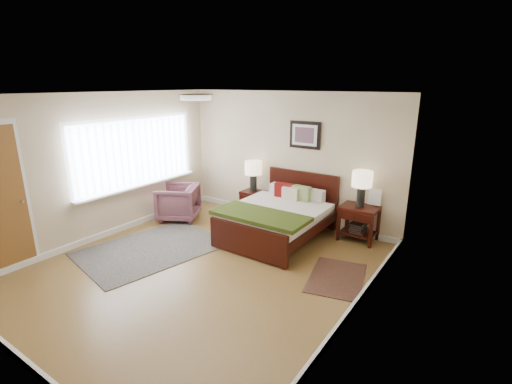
% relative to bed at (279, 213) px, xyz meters
% --- Properties ---
extents(floor, '(5.00, 5.00, 0.00)m').
position_rel_bed_xyz_m(floor, '(-0.35, -1.57, -0.47)').
color(floor, olive).
rests_on(floor, ground).
extents(back_wall, '(4.50, 0.04, 2.50)m').
position_rel_bed_xyz_m(back_wall, '(-0.35, 0.93, 0.78)').
color(back_wall, beige).
rests_on(back_wall, ground).
extents(front_wall, '(4.50, 0.04, 2.50)m').
position_rel_bed_xyz_m(front_wall, '(-0.35, -4.07, 0.78)').
color(front_wall, beige).
rests_on(front_wall, ground).
extents(left_wall, '(0.04, 5.00, 2.50)m').
position_rel_bed_xyz_m(left_wall, '(-2.60, -1.57, 0.78)').
color(left_wall, beige).
rests_on(left_wall, ground).
extents(right_wall, '(0.04, 5.00, 2.50)m').
position_rel_bed_xyz_m(right_wall, '(1.90, -1.57, 0.78)').
color(right_wall, beige).
rests_on(right_wall, ground).
extents(ceiling, '(4.50, 5.00, 0.02)m').
position_rel_bed_xyz_m(ceiling, '(-0.35, -1.57, 2.03)').
color(ceiling, white).
rests_on(ceiling, back_wall).
extents(window, '(0.11, 2.72, 1.32)m').
position_rel_bed_xyz_m(window, '(-2.55, -0.87, 0.91)').
color(window, silver).
rests_on(window, left_wall).
extents(ceil_fixture, '(0.44, 0.44, 0.08)m').
position_rel_bed_xyz_m(ceil_fixture, '(-0.35, -1.57, 1.99)').
color(ceil_fixture, white).
rests_on(ceil_fixture, ceiling).
extents(bed, '(1.57, 1.88, 1.02)m').
position_rel_bed_xyz_m(bed, '(0.00, 0.00, 0.00)').
color(bed, '#330E07').
rests_on(bed, ground).
extents(wall_art, '(0.62, 0.05, 0.50)m').
position_rel_bed_xyz_m(wall_art, '(0.00, 0.90, 1.25)').
color(wall_art, black).
rests_on(wall_art, back_wall).
extents(nightstand_left, '(0.44, 0.40, 0.53)m').
position_rel_bed_xyz_m(nightstand_left, '(-1.02, 0.68, -0.06)').
color(nightstand_left, '#330E07').
rests_on(nightstand_left, ground).
extents(nightstand_right, '(0.62, 0.47, 0.62)m').
position_rel_bed_xyz_m(nightstand_right, '(1.20, 0.68, -0.10)').
color(nightstand_right, '#330E07').
rests_on(nightstand_right, ground).
extents(lamp_left, '(0.34, 0.34, 0.61)m').
position_rel_bed_xyz_m(lamp_left, '(-1.02, 0.70, 0.49)').
color(lamp_left, black).
rests_on(lamp_left, nightstand_left).
extents(lamp_right, '(0.34, 0.34, 0.61)m').
position_rel_bed_xyz_m(lamp_right, '(1.20, 0.70, 0.58)').
color(lamp_right, black).
rests_on(lamp_right, nightstand_right).
extents(armchair, '(1.04, 1.03, 0.70)m').
position_rel_bed_xyz_m(armchair, '(-2.15, -0.31, -0.12)').
color(armchair, brown).
rests_on(armchair, ground).
extents(rug_persian, '(1.98, 2.47, 0.01)m').
position_rel_bed_xyz_m(rug_persian, '(-1.49, -1.58, -0.46)').
color(rug_persian, '#0B153A').
rests_on(rug_persian, ground).
extents(rug_navy, '(0.95, 1.23, 0.01)m').
position_rel_bed_xyz_m(rug_navy, '(1.41, -0.75, -0.46)').
color(rug_navy, black).
rests_on(rug_navy, ground).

